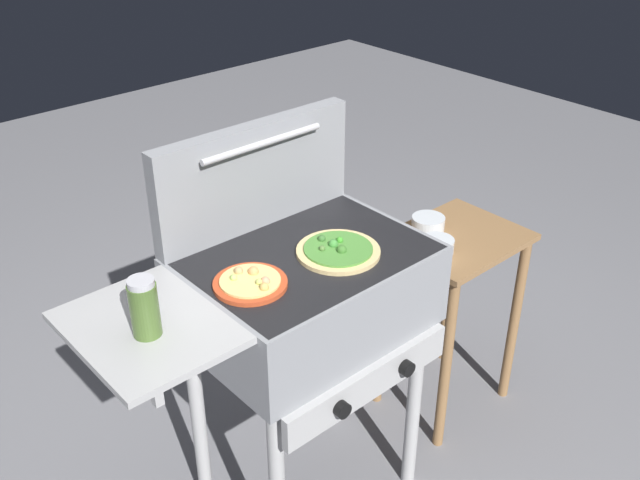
{
  "coord_description": "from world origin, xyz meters",
  "views": [
    {
      "loc": [
        -1.07,
        -1.26,
        1.9
      ],
      "look_at": [
        0.05,
        0.0,
        0.92
      ],
      "focal_mm": 40.79,
      "sensor_mm": 36.0,
      "label": 1
    }
  ],
  "objects_px": {
    "prep_table": "(452,285)",
    "sauce_jar": "(144,308)",
    "pizza_veggie": "(338,250)",
    "pizza_cheese": "(251,282)",
    "topping_bowl_far": "(437,246)",
    "topping_bowl_near": "(428,224)",
    "grill": "(304,300)"
  },
  "relations": [
    {
      "from": "prep_table",
      "to": "sauce_jar",
      "type": "bearing_deg",
      "value": -178.43
    },
    {
      "from": "pizza_veggie",
      "to": "prep_table",
      "type": "relative_size",
      "value": 0.32
    },
    {
      "from": "pizza_veggie",
      "to": "prep_table",
      "type": "distance_m",
      "value": 0.72
    },
    {
      "from": "pizza_cheese",
      "to": "sauce_jar",
      "type": "relative_size",
      "value": 1.29
    },
    {
      "from": "prep_table",
      "to": "topping_bowl_far",
      "type": "height_order",
      "value": "topping_bowl_far"
    },
    {
      "from": "topping_bowl_near",
      "to": "topping_bowl_far",
      "type": "height_order",
      "value": "same"
    },
    {
      "from": "sauce_jar",
      "to": "topping_bowl_near",
      "type": "relative_size",
      "value": 1.29
    },
    {
      "from": "pizza_cheese",
      "to": "topping_bowl_far",
      "type": "xyz_separation_m",
      "value": [
        0.74,
        0.01,
        -0.19
      ]
    },
    {
      "from": "pizza_veggie",
      "to": "sauce_jar",
      "type": "xyz_separation_m",
      "value": [
        -0.56,
        0.03,
        0.06
      ]
    },
    {
      "from": "sauce_jar",
      "to": "topping_bowl_far",
      "type": "bearing_deg",
      "value": 0.62
    },
    {
      "from": "sauce_jar",
      "to": "prep_table",
      "type": "relative_size",
      "value": 0.21
    },
    {
      "from": "pizza_veggie",
      "to": "grill",
      "type": "bearing_deg",
      "value": 143.99
    },
    {
      "from": "topping_bowl_near",
      "to": "pizza_cheese",
      "type": "bearing_deg",
      "value": -171.31
    },
    {
      "from": "prep_table",
      "to": "topping_bowl_far",
      "type": "distance_m",
      "value": 0.25
    },
    {
      "from": "grill",
      "to": "pizza_veggie",
      "type": "xyz_separation_m",
      "value": [
        0.08,
        -0.05,
        0.15
      ]
    },
    {
      "from": "sauce_jar",
      "to": "pizza_veggie",
      "type": "bearing_deg",
      "value": -2.83
    },
    {
      "from": "prep_table",
      "to": "topping_bowl_far",
      "type": "xyz_separation_m",
      "value": [
        -0.13,
        -0.02,
        0.22
      ]
    },
    {
      "from": "pizza_veggie",
      "to": "topping_bowl_near",
      "type": "relative_size",
      "value": 2.01
    },
    {
      "from": "pizza_cheese",
      "to": "topping_bowl_near",
      "type": "height_order",
      "value": "pizza_cheese"
    },
    {
      "from": "topping_bowl_far",
      "to": "pizza_cheese",
      "type": "bearing_deg",
      "value": -179.32
    },
    {
      "from": "sauce_jar",
      "to": "prep_table",
      "type": "distance_m",
      "value": 1.24
    },
    {
      "from": "pizza_cheese",
      "to": "prep_table",
      "type": "bearing_deg",
      "value": 1.94
    },
    {
      "from": "grill",
      "to": "sauce_jar",
      "type": "height_order",
      "value": "sauce_jar"
    },
    {
      "from": "grill",
      "to": "sauce_jar",
      "type": "relative_size",
      "value": 6.67
    },
    {
      "from": "topping_bowl_far",
      "to": "pizza_veggie",
      "type": "bearing_deg",
      "value": -175.32
    },
    {
      "from": "grill",
      "to": "pizza_veggie",
      "type": "distance_m",
      "value": 0.18
    },
    {
      "from": "prep_table",
      "to": "topping_bowl_far",
      "type": "bearing_deg",
      "value": -170.82
    },
    {
      "from": "sauce_jar",
      "to": "topping_bowl_near",
      "type": "xyz_separation_m",
      "value": [
        1.12,
        0.13,
        -0.25
      ]
    },
    {
      "from": "grill",
      "to": "topping_bowl_far",
      "type": "height_order",
      "value": "grill"
    },
    {
      "from": "pizza_veggie",
      "to": "sauce_jar",
      "type": "relative_size",
      "value": 1.56
    },
    {
      "from": "pizza_cheese",
      "to": "prep_table",
      "type": "xyz_separation_m",
      "value": [
        0.87,
        0.03,
        -0.4
      ]
    },
    {
      "from": "pizza_cheese",
      "to": "prep_table",
      "type": "distance_m",
      "value": 0.96
    }
  ]
}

